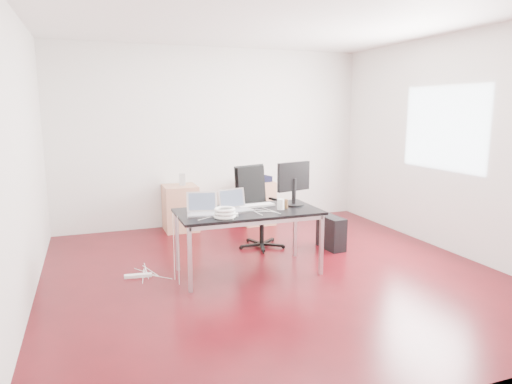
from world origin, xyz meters
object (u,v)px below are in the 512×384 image
object	(u,v)px
desk	(248,215)
filing_cabinet_right	(257,202)
office_chair	(258,202)
filing_cabinet_left	(180,208)
pc_tower	(331,233)

from	to	relation	value
desk	filing_cabinet_right	size ratio (longest dim) A/B	2.29
office_chair	filing_cabinet_right	distance (m)	1.28
office_chair	filing_cabinet_left	distance (m)	1.46
desk	pc_tower	distance (m)	1.49
filing_cabinet_right	pc_tower	size ratio (longest dim) A/B	1.56
desk	office_chair	distance (m)	1.04
desk	pc_tower	size ratio (longest dim) A/B	3.56
office_chair	filing_cabinet_left	size ratio (longest dim) A/B	1.54
office_chair	pc_tower	bearing A→B (deg)	-47.45
office_chair	pc_tower	world-z (taller)	office_chair
desk	filing_cabinet_left	xyz separation A→B (m)	(-0.37, 2.11, -0.33)
filing_cabinet_left	pc_tower	size ratio (longest dim) A/B	1.56
filing_cabinet_left	pc_tower	xyz separation A→B (m)	(1.71, -1.64, -0.13)
office_chair	filing_cabinet_right	xyz separation A→B (m)	(0.42, 1.18, -0.26)
pc_tower	desk	bearing A→B (deg)	-164.97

